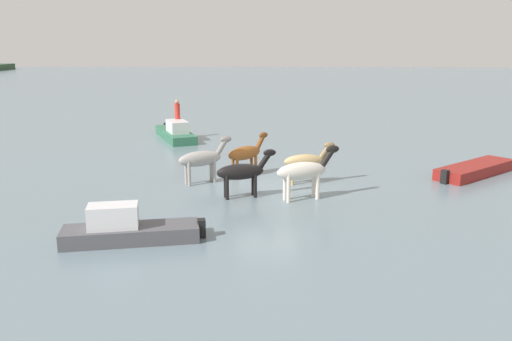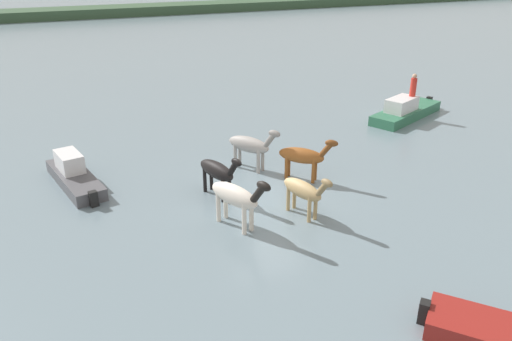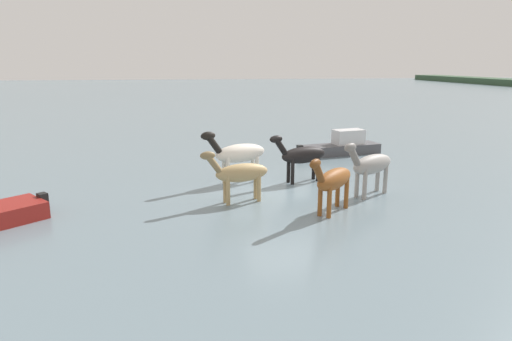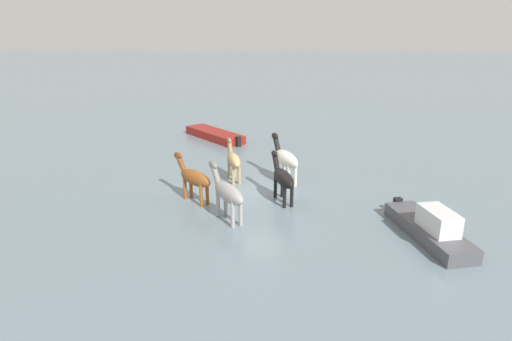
{
  "view_description": "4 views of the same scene",
  "coord_description": "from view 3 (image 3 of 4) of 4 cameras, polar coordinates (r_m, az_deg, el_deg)",
  "views": [
    {
      "loc": [
        -20.71,
        -0.08,
        5.8
      ],
      "look_at": [
        -0.45,
        0.42,
        0.84
      ],
      "focal_mm": 36.9,
      "sensor_mm": 36.0,
      "label": 1
    },
    {
      "loc": [
        -6.77,
        -14.65,
        8.27
      ],
      "look_at": [
        -0.02,
        0.52,
        0.94
      ],
      "focal_mm": 35.15,
      "sensor_mm": 36.0,
      "label": 2
    },
    {
      "loc": [
        14.09,
        -3.19,
        4.32
      ],
      "look_at": [
        0.01,
        -0.99,
        0.83
      ],
      "focal_mm": 31.03,
      "sensor_mm": 36.0,
      "label": 3
    },
    {
      "loc": [
        -0.47,
        17.39,
        6.72
      ],
      "look_at": [
        -0.27,
        -0.43,
        0.85
      ],
      "focal_mm": 31.04,
      "sensor_mm": 36.0,
      "label": 4
    }
  ],
  "objects": [
    {
      "name": "ground_plane",
      "position": [
        15.07,
        3.73,
        -2.92
      ],
      "size": [
        212.29,
        212.29,
        0.0
      ],
      "primitive_type": "plane",
      "color": "slate"
    },
    {
      "name": "horse_mid_herd",
      "position": [
        13.05,
        9.9,
        -1.2
      ],
      "size": [
        1.87,
        1.93,
        1.81
      ],
      "rotation": [
        0.0,
        0.0,
        5.48
      ],
      "color": "brown",
      "rests_on": "ground_plane"
    },
    {
      "name": "horse_rear_stallion",
      "position": [
        16.31,
        5.91,
        1.95
      ],
      "size": [
        1.05,
        2.34,
        1.82
      ],
      "rotation": [
        0.0,
        0.0,
        5.01
      ],
      "color": "black",
      "rests_on": "ground_plane"
    },
    {
      "name": "horse_gray_outer",
      "position": [
        13.83,
        -2.13,
        -0.34
      ],
      "size": [
        0.92,
        2.23,
        1.73
      ],
      "rotation": [
        0.0,
        0.0,
        4.96
      ],
      "color": "tan",
      "rests_on": "ground_plane"
    },
    {
      "name": "horse_lead",
      "position": [
        16.08,
        -2.3,
        2.2
      ],
      "size": [
        1.34,
        2.52,
        2.0
      ],
      "rotation": [
        0.0,
        0.0,
        5.1
      ],
      "color": "silver",
      "rests_on": "ground_plane"
    },
    {
      "name": "horse_dark_mare",
      "position": [
        14.98,
        14.58,
        0.71
      ],
      "size": [
        1.62,
        2.29,
        1.91
      ],
      "rotation": [
        0.0,
        0.0,
        5.26
      ],
      "color": "#9E9993",
      "rests_on": "ground_plane"
    },
    {
      "name": "boat_motor_center",
      "position": [
        21.78,
        10.86,
        2.89
      ],
      "size": [
        1.88,
        4.28,
        1.32
      ],
      "rotation": [
        0.0,
        0.0,
        1.77
      ],
      "color": "#4C4C51",
      "rests_on": "ground_plane"
    }
  ]
}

